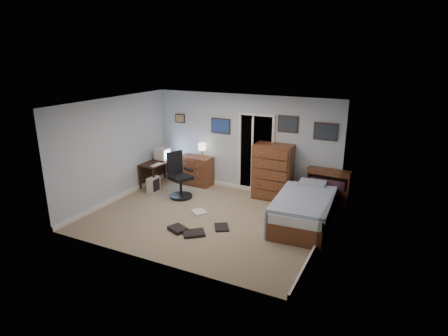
# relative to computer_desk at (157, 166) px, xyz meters

# --- Properties ---
(floor) EXTENTS (5.00, 4.00, 0.02)m
(floor) POSITION_rel_computer_desk_xyz_m (2.28, -1.32, -0.52)
(floor) COLOR #A0856E
(floor) RESTS_ON ground
(computer_desk) EXTENTS (0.55, 1.16, 0.66)m
(computer_desk) POSITION_rel_computer_desk_xyz_m (0.00, 0.00, 0.00)
(computer_desk) COLOR black
(computer_desk) RESTS_ON floor
(crt_monitor) EXTENTS (0.35, 0.32, 0.32)m
(crt_monitor) POSITION_rel_computer_desk_xyz_m (0.10, 0.15, 0.32)
(crt_monitor) COLOR beige
(crt_monitor) RESTS_ON computer_desk
(keyboard) EXTENTS (0.14, 0.36, 0.02)m
(keyboard) POSITION_rel_computer_desk_xyz_m (0.26, -0.35, 0.16)
(keyboard) COLOR beige
(keyboard) RESTS_ON computer_desk
(pc_tower) EXTENTS (0.19, 0.38, 0.40)m
(pc_tower) POSITION_rel_computer_desk_xyz_m (0.28, -0.55, -0.31)
(pc_tower) COLOR beige
(pc_tower) RESTS_ON floor
(office_chair) EXTENTS (0.73, 0.73, 1.15)m
(office_chair) POSITION_rel_computer_desk_xyz_m (1.07, -0.54, -0.07)
(office_chair) COLOR black
(office_chair) RESTS_ON floor
(media_stack) EXTENTS (0.19, 0.19, 0.89)m
(media_stack) POSITION_rel_computer_desk_xyz_m (-0.04, 0.96, -0.07)
(media_stack) COLOR maroon
(media_stack) RESTS_ON floor
(low_dresser) EXTENTS (0.91, 0.49, 0.79)m
(low_dresser) POSITION_rel_computer_desk_xyz_m (0.98, 0.45, -0.12)
(low_dresser) COLOR brown
(low_dresser) RESTS_ON floor
(table_lamp) EXTENTS (0.21, 0.21, 0.38)m
(table_lamp) POSITION_rel_computer_desk_xyz_m (1.18, 0.45, 0.56)
(table_lamp) COLOR gold
(table_lamp) RESTS_ON low_dresser
(doorway) EXTENTS (0.96, 1.12, 2.05)m
(doorway) POSITION_rel_computer_desk_xyz_m (2.63, 0.95, 0.49)
(doorway) COLOR black
(doorway) RESTS_ON floor
(tall_dresser) EXTENTS (0.95, 0.57, 1.37)m
(tall_dresser) POSITION_rel_computer_desk_xyz_m (3.18, 0.43, 0.18)
(tall_dresser) COLOR brown
(tall_dresser) RESTS_ON floor
(headboard_bookcase) EXTENTS (1.01, 0.31, 0.90)m
(headboard_bookcase) POSITION_rel_computer_desk_xyz_m (4.51, 0.54, -0.04)
(headboard_bookcase) COLOR brown
(headboard_bookcase) RESTS_ON floor
(bed) EXTENTS (1.25, 2.18, 0.69)m
(bed) POSITION_rel_computer_desk_xyz_m (4.26, -0.66, -0.18)
(bed) COLOR brown
(bed) RESTS_ON floor
(wall_posters) EXTENTS (4.38, 0.04, 0.60)m
(wall_posters) POSITION_rel_computer_desk_xyz_m (2.85, 0.66, 1.24)
(wall_posters) COLOR #331E11
(wall_posters) RESTS_ON floor
(floor_clutter) EXTENTS (1.23, 1.41, 0.07)m
(floor_clutter) POSITION_rel_computer_desk_xyz_m (2.30, -1.89, -0.48)
(floor_clutter) COLOR black
(floor_clutter) RESTS_ON floor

